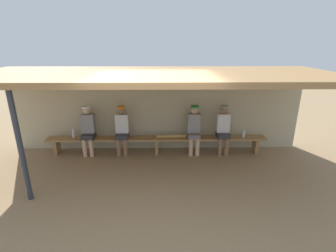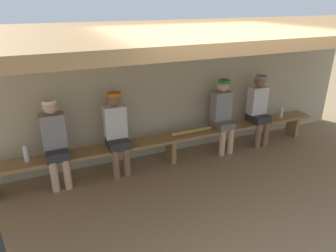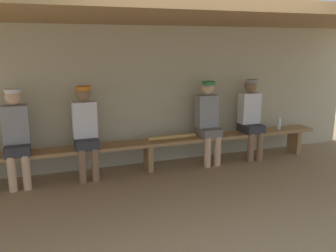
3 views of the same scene
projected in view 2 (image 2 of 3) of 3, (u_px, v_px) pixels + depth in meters
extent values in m
plane|color=#937754|center=(217.00, 212.00, 4.13)|extent=(24.00, 24.00, 0.00)
cube|color=#B7AD8C|center=(161.00, 94.00, 5.41)|extent=(8.00, 0.20, 2.20)
cube|color=#9E7547|center=(199.00, 32.00, 3.86)|extent=(8.00, 2.80, 0.12)
cube|color=#9E7547|center=(171.00, 138.00, 5.28)|extent=(6.00, 0.36, 0.05)
cube|color=#9E7547|center=(171.00, 150.00, 5.37)|extent=(0.08, 0.29, 0.41)
cube|color=#9E7547|center=(292.00, 126.00, 6.37)|extent=(0.08, 0.29, 0.41)
cube|color=#333338|center=(118.00, 143.00, 4.89)|extent=(0.32, 0.40, 0.14)
cylinder|color=#8C6647|center=(116.00, 164.00, 4.83)|extent=(0.11, 0.11, 0.48)
cylinder|color=#8C6647|center=(127.00, 162.00, 4.90)|extent=(0.11, 0.11, 0.48)
cube|color=white|center=(115.00, 122.00, 4.83)|extent=(0.34, 0.20, 0.52)
sphere|color=#8C6647|center=(114.00, 99.00, 4.69)|extent=(0.21, 0.21, 0.21)
cylinder|color=orange|center=(114.00, 94.00, 4.62)|extent=(0.21, 0.21, 0.05)
cube|color=slate|center=(223.00, 124.00, 5.60)|extent=(0.32, 0.40, 0.14)
cylinder|color=#DBAD84|center=(222.00, 143.00, 5.54)|extent=(0.11, 0.11, 0.48)
cylinder|color=#DBAD84|center=(230.00, 141.00, 5.61)|extent=(0.11, 0.11, 0.48)
cube|color=gray|center=(221.00, 106.00, 5.54)|extent=(0.34, 0.20, 0.52)
sphere|color=#DBAD84|center=(223.00, 86.00, 5.40)|extent=(0.21, 0.21, 0.21)
cylinder|color=#2D8442|center=(224.00, 81.00, 5.33)|extent=(0.21, 0.21, 0.05)
cube|color=#333338|center=(57.00, 153.00, 4.55)|extent=(0.32, 0.40, 0.14)
cylinder|color=#DBAD84|center=(54.00, 177.00, 4.50)|extent=(0.11, 0.11, 0.48)
cylinder|color=#DBAD84|center=(67.00, 174.00, 4.56)|extent=(0.11, 0.11, 0.48)
cube|color=gray|center=(54.00, 131.00, 4.50)|extent=(0.34, 0.20, 0.52)
sphere|color=#DBAD84|center=(50.00, 107.00, 4.35)|extent=(0.21, 0.21, 0.21)
cylinder|color=white|center=(49.00, 101.00, 4.29)|extent=(0.21, 0.21, 0.05)
cube|color=#333338|center=(258.00, 118.00, 5.89)|extent=(0.32, 0.40, 0.14)
cylinder|color=#8C6647|center=(258.00, 136.00, 5.83)|extent=(0.11, 0.11, 0.48)
cylinder|color=#8C6647|center=(266.00, 134.00, 5.90)|extent=(0.11, 0.11, 0.48)
cube|color=white|center=(257.00, 100.00, 5.83)|extent=(0.34, 0.20, 0.52)
sphere|color=#8C6647|center=(260.00, 81.00, 5.69)|extent=(0.21, 0.21, 0.21)
cylinder|color=gray|center=(262.00, 77.00, 5.62)|extent=(0.21, 0.21, 0.05)
cylinder|color=silver|center=(281.00, 113.00, 6.10)|extent=(0.07, 0.07, 0.18)
cylinder|color=white|center=(282.00, 108.00, 6.06)|extent=(0.05, 0.05, 0.02)
cylinder|color=silver|center=(26.00, 154.00, 4.42)|extent=(0.07, 0.07, 0.23)
cylinder|color=white|center=(24.00, 146.00, 4.37)|extent=(0.05, 0.05, 0.02)
cylinder|color=tan|center=(192.00, 131.00, 5.41)|extent=(0.79, 0.08, 0.07)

